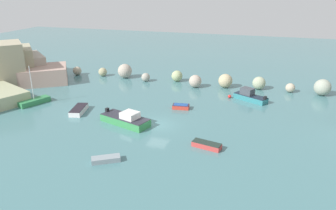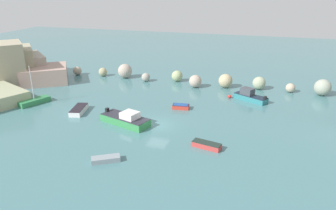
# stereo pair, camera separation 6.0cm
# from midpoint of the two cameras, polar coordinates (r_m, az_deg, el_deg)

# --- Properties ---
(cove_water) EXTENTS (160.00, 160.00, 0.00)m
(cove_water) POSITION_cam_midpoint_polar(r_m,az_deg,el_deg) (39.80, -1.97, -3.56)
(cove_water) COLOR slate
(cove_water) RESTS_ON ground
(rock_breakwater) EXTENTS (45.51, 4.57, 2.61)m
(rock_breakwater) POSITION_cam_midpoint_polar(r_m,az_deg,el_deg) (55.62, 5.98, 4.67)
(rock_breakwater) COLOR tan
(rock_breakwater) RESTS_ON ground
(channel_buoy) EXTENTS (0.52, 0.52, 0.52)m
(channel_buoy) POSITION_cam_midpoint_polar(r_m,az_deg,el_deg) (49.94, 10.90, 1.51)
(channel_buoy) COLOR red
(channel_buoy) RESTS_ON cove_water
(moored_boat_0) EXTENTS (2.41, 1.48, 0.62)m
(moored_boat_0) POSITION_cam_midpoint_polar(r_m,az_deg,el_deg) (44.85, 2.27, -0.25)
(moored_boat_0) COLOR red
(moored_boat_0) RESTS_ON cove_water
(moored_boat_1) EXTENTS (3.06, 4.67, 5.68)m
(moored_boat_1) POSITION_cam_midpoint_polar(r_m,az_deg,el_deg) (50.47, -22.77, 0.60)
(moored_boat_1) COLOR #32834C
(moored_boat_1) RESTS_ON cove_water
(moored_boat_2) EXTENTS (6.87, 4.22, 1.73)m
(moored_boat_2) POSITION_cam_midpoint_polar(r_m,az_deg,el_deg) (40.18, -7.57, -2.53)
(moored_boat_2) COLOR #36894B
(moored_boat_2) RESTS_ON cove_water
(moored_boat_3) EXTENTS (2.32, 4.08, 0.71)m
(moored_boat_3) POSITION_cam_midpoint_polar(r_m,az_deg,el_deg) (45.18, -15.65, -0.84)
(moored_boat_3) COLOR white
(moored_boat_3) RESTS_ON cove_water
(moored_boat_4) EXTENTS (5.26, 3.95, 1.80)m
(moored_boat_4) POSITION_cam_midpoint_polar(r_m,az_deg,el_deg) (49.55, 14.32, 1.55)
(moored_boat_4) COLOR teal
(moored_boat_4) RESTS_ON cove_water
(moored_boat_5) EXTENTS (3.27, 1.75, 0.61)m
(moored_boat_5) POSITION_cam_midpoint_polar(r_m,az_deg,el_deg) (34.57, 6.85, -7.10)
(moored_boat_5) COLOR #BE3F3C
(moored_boat_5) RESTS_ON cove_water
(moored_boat_6) EXTENTS (2.92, 2.32, 0.50)m
(moored_boat_6) POSITION_cam_midpoint_polar(r_m,az_deg,el_deg) (32.43, -11.07, -9.47)
(moored_boat_6) COLOR gray
(moored_boat_6) RESTS_ON cove_water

